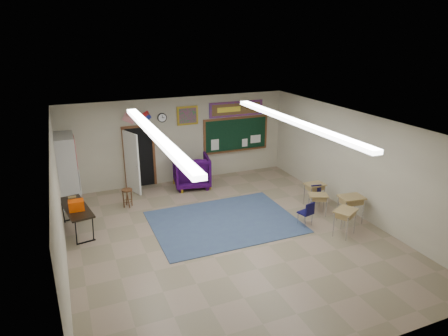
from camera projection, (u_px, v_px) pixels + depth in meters
name	position (u px, v px, depth m)	size (l,w,h in m)	color
floor	(229.00, 236.00, 10.54)	(9.00, 9.00, 0.00)	#86715D
back_wall	(178.00, 140.00, 13.97)	(8.00, 0.04, 3.00)	#B6AF93
front_wall	(345.00, 282.00, 6.13)	(8.00, 0.04, 3.00)	#B6AF93
left_wall	(59.00, 209.00, 8.60)	(0.04, 9.00, 3.00)	#B6AF93
right_wall	(356.00, 164.00, 11.50)	(0.04, 9.00, 3.00)	#B6AF93
ceiling	(229.00, 125.00, 9.56)	(8.00, 9.00, 0.04)	white
area_rug	(224.00, 222.00, 11.31)	(4.00, 3.00, 0.02)	#334961
fluorescent_strips	(229.00, 128.00, 9.58)	(3.86, 6.00, 0.10)	white
doorway	(137.00, 158.00, 13.44)	(1.10, 0.89, 2.16)	black
chalkboard	(236.00, 135.00, 14.75)	(2.55, 0.14, 1.30)	brown
bulletin_board	(236.00, 109.00, 14.43)	(2.10, 0.05, 0.55)	#AA180E
framed_art_print	(188.00, 116.00, 13.79)	(0.75, 0.05, 0.65)	#A68620
wall_clock	(162.00, 118.00, 13.46)	(0.32, 0.05, 0.32)	black
wall_flags	(137.00, 116.00, 13.09)	(1.16, 0.06, 0.70)	red
storage_cabinet	(68.00, 170.00, 12.19)	(0.59, 1.25, 2.20)	#B4B3AF
wingback_armchair	(192.00, 171.00, 13.73)	(1.18, 1.21, 1.10)	#230534
student_chair_reading	(183.00, 174.00, 13.75)	(0.44, 0.44, 0.88)	black
student_chair_desk_a	(305.00, 213.00, 11.02)	(0.36, 0.36, 0.72)	black
student_chair_desk_b	(318.00, 198.00, 11.99)	(0.37, 0.37, 0.74)	black
student_desk_front_left	(318.00, 203.00, 11.66)	(0.65, 0.58, 0.64)	#997D47
student_desk_front_right	(314.00, 193.00, 12.30)	(0.59, 0.45, 0.70)	#997D47
student_desk_back_left	(345.00, 221.00, 10.48)	(0.75, 0.69, 0.73)	#997D47
student_desk_back_right	(350.00, 208.00, 11.16)	(0.71, 0.57, 0.79)	#997D47
folding_table	(77.00, 218.00, 10.70)	(0.86, 1.80, 0.98)	black
wooden_stool	(128.00, 198.00, 12.20)	(0.32, 0.32, 0.57)	#543419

